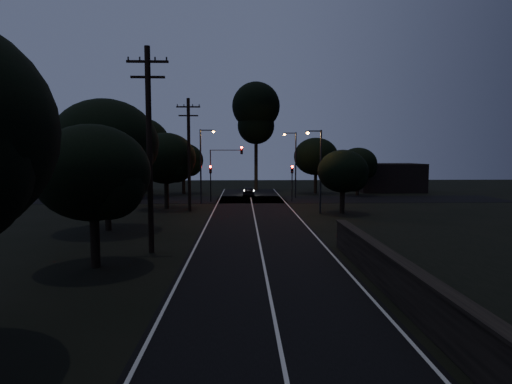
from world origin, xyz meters
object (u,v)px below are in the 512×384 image
utility_pole_mid (149,147)px  signal_right (292,176)px  signal_left (211,177)px  signal_mast (225,163)px  car (249,192)px  streetlight_b (294,160)px  streetlight_a (202,161)px  streetlight_c (319,165)px  tall_pine (256,112)px  utility_pole_far (189,153)px

utility_pole_mid → signal_right: (10.60, 24.99, -2.90)m
signal_left → signal_right: bearing=0.0°
signal_mast → car: bearing=65.9°
signal_mast → utility_pole_mid: bearing=-97.0°
signal_mast → streetlight_b: streetlight_b is taller
streetlight_a → streetlight_c: size_ratio=1.07×
tall_pine → streetlight_b: (4.31, -11.00, -6.79)m
signal_right → streetlight_c: size_ratio=0.55×
signal_left → streetlight_b: bearing=22.0°
signal_right → streetlight_a: streetlight_a is taller
streetlight_b → car: size_ratio=2.28×
tall_pine → streetlight_c: (4.83, -25.00, -7.07)m
signal_left → signal_mast: (1.69, 0.00, 1.50)m
tall_pine → streetlight_c: 26.43m
streetlight_b → car: 7.14m
car → utility_pole_far: bearing=70.2°
utility_pole_far → signal_left: bearing=80.1°
streetlight_b → streetlight_c: bearing=-87.9°
signal_right → signal_mast: bearing=180.0°
streetlight_b → signal_left: bearing=-158.0°
streetlight_a → utility_pole_mid: bearing=-91.7°
utility_pole_far → streetlight_c: size_ratio=1.40×
car → signal_mast: bearing=68.5°
utility_pole_mid → streetlight_c: bearing=51.7°
streetlight_c → utility_pole_mid: bearing=-128.3°
signal_left → car: (4.37, 6.01, -2.24)m
signal_right → streetlight_c: bearing=-83.0°
utility_pole_mid → signal_mast: 25.22m
signal_right → car: size_ratio=1.17×
utility_pole_mid → streetlight_b: size_ratio=1.38×
utility_pole_mid → streetlight_a: size_ratio=1.38×
utility_pole_far → signal_mast: utility_pole_far is taller
signal_left → signal_right: size_ratio=1.00×
tall_pine → signal_right: bearing=-76.5°
signal_right → streetlight_b: size_ratio=0.51×
signal_right → streetlight_b: (0.71, 4.01, 1.80)m
signal_mast → streetlight_b: (8.22, 4.01, 0.30)m
utility_pole_mid → signal_mast: utility_pole_mid is taller
utility_pole_mid → utility_pole_far: 17.00m
tall_pine → streetlight_a: tall_pine is taller
signal_right → utility_pole_far: bearing=-143.0°
utility_pole_mid → streetlight_b: (11.31, 29.00, -1.10)m
signal_left → streetlight_a: streetlight_a is taller
utility_pole_far → streetlight_a: size_ratio=1.31×
tall_pine → signal_mast: (-3.91, -15.01, -7.08)m
utility_pole_mid → car: 31.95m
signal_left → streetlight_b: 10.84m
utility_pole_mid → streetlight_b: 31.15m
tall_pine → car: bearing=-97.8°
signal_mast → streetlight_c: streetlight_c is taller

